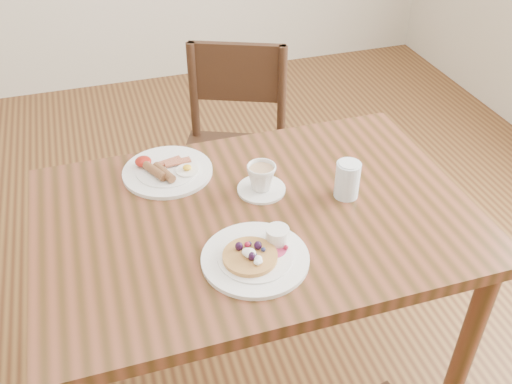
# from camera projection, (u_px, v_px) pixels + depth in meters

# --- Properties ---
(ground) EXTENTS (5.00, 5.00, 0.00)m
(ground) POSITION_uv_depth(u_px,v_px,m) (256.00, 376.00, 2.02)
(ground) COLOR #512D17
(ground) RESTS_ON ground
(dining_table) EXTENTS (1.20, 0.80, 0.75)m
(dining_table) POSITION_uv_depth(u_px,v_px,m) (256.00, 239.00, 1.63)
(dining_table) COLOR brown
(dining_table) RESTS_ON ground
(chair_far) EXTENTS (0.55, 0.55, 0.88)m
(chair_far) POSITION_uv_depth(u_px,v_px,m) (235.00, 148.00, 2.31)
(chair_far) COLOR black
(chair_far) RESTS_ON ground
(pancake_plate) EXTENTS (0.27, 0.27, 0.06)m
(pancake_plate) POSITION_uv_depth(u_px,v_px,m) (257.00, 255.00, 1.41)
(pancake_plate) COLOR white
(pancake_plate) RESTS_ON dining_table
(breakfast_plate) EXTENTS (0.27, 0.27, 0.04)m
(breakfast_plate) POSITION_uv_depth(u_px,v_px,m) (166.00, 170.00, 1.71)
(breakfast_plate) COLOR white
(breakfast_plate) RESTS_ON dining_table
(teacup_saucer) EXTENTS (0.14, 0.14, 0.09)m
(teacup_saucer) POSITION_uv_depth(u_px,v_px,m) (261.00, 180.00, 1.63)
(teacup_saucer) COLOR white
(teacup_saucer) RESTS_ON dining_table
(water_glass) EXTENTS (0.07, 0.07, 0.11)m
(water_glass) POSITION_uv_depth(u_px,v_px,m) (347.00, 180.00, 1.60)
(water_glass) COLOR silver
(water_glass) RESTS_ON dining_table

